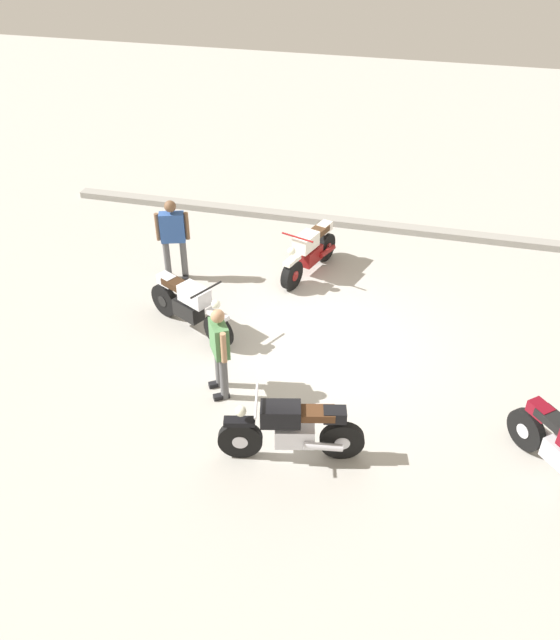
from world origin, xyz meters
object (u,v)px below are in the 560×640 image
Objects in this scene: motorcycle_cream_vintage at (310,252)px; motorcycle_black_cruiser at (292,430)px; person_in_green_shirt at (220,347)px; motorcycle_silver_cruiser at (190,305)px; person_in_blue_shirt at (173,235)px.

motorcycle_cream_vintage is 0.92× the size of motorcycle_black_cruiser.
motorcycle_black_cruiser is 1.29× the size of person_in_green_shirt.
motorcycle_black_cruiser is 1.09× the size of motorcycle_silver_cruiser.
person_in_green_shirt is (1.08, -1.49, 0.38)m from motorcycle_silver_cruiser.
person_in_blue_shirt reaches higher than person_in_green_shirt.
motorcycle_silver_cruiser is (-1.68, -2.46, 0.03)m from motorcycle_cream_vintage.
motorcycle_cream_vintage is at bearing -131.43° from person_in_green_shirt.
motorcycle_black_cruiser is at bearing 20.82° from person_in_blue_shirt.
motorcycle_cream_vintage is at bearing 89.80° from person_in_blue_shirt.
person_in_green_shirt is at bearing 9.85° from motorcycle_cream_vintage.
motorcycle_silver_cruiser is (-2.49, 2.59, 0.00)m from motorcycle_black_cruiser.
person_in_green_shirt reaches higher than motorcycle_silver_cruiser.
motorcycle_black_cruiser is at bearing 27.64° from motorcycle_cream_vintage.
person_in_green_shirt is at bearing -26.07° from motorcycle_silver_cruiser.
motorcycle_silver_cruiser is 1.11× the size of person_in_blue_shirt.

